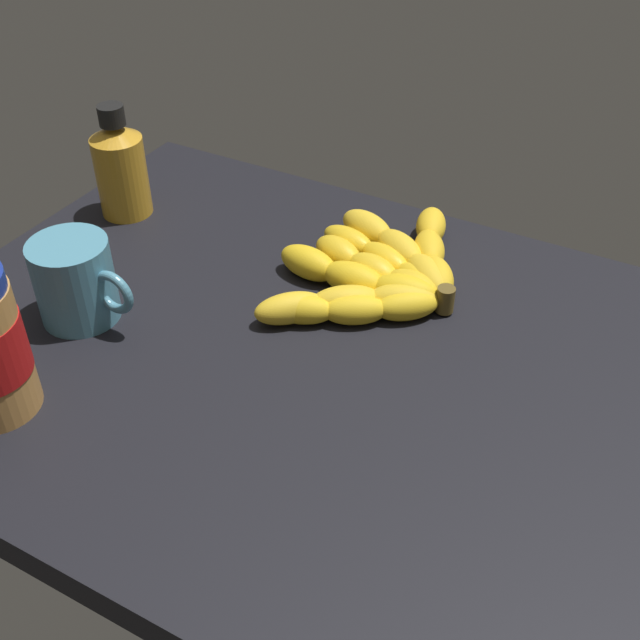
# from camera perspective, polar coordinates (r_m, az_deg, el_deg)

# --- Properties ---
(ground_plane) EXTENTS (0.91, 0.64, 0.04)m
(ground_plane) POSITION_cam_1_polar(r_m,az_deg,el_deg) (0.82, 0.91, -3.81)
(ground_plane) COLOR black
(banana_bunch) EXTENTS (0.22, 0.31, 0.04)m
(banana_bunch) POSITION_cam_1_polar(r_m,az_deg,el_deg) (0.90, 4.31, 3.47)
(banana_bunch) COLOR yellow
(banana_bunch) RESTS_ON ground_plane
(honey_bottle) EXTENTS (0.07, 0.07, 0.15)m
(honey_bottle) POSITION_cam_1_polar(r_m,az_deg,el_deg) (1.04, -14.32, 10.71)
(honey_bottle) COLOR gold
(honey_bottle) RESTS_ON ground_plane
(coffee_mug) EXTENTS (0.12, 0.08, 0.09)m
(coffee_mug) POSITION_cam_1_polar(r_m,az_deg,el_deg) (0.87, -17.32, 2.71)
(coffee_mug) COLOR teal
(coffee_mug) RESTS_ON ground_plane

